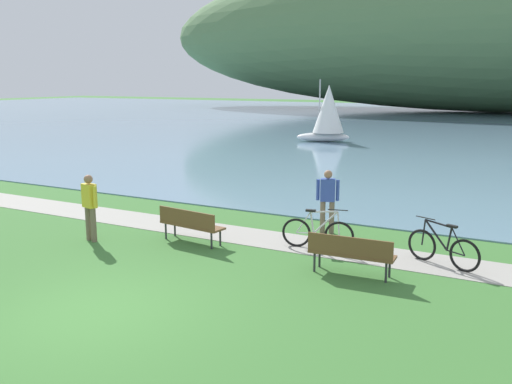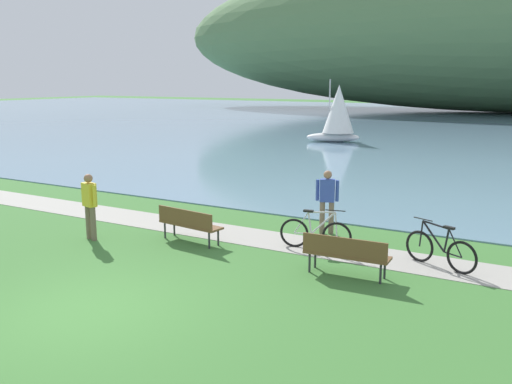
{
  "view_description": "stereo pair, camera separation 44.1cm",
  "coord_description": "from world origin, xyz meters",
  "px_view_note": "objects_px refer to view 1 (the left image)",
  "views": [
    {
      "loc": [
        6.78,
        -6.78,
        4.04
      ],
      "look_at": [
        -0.23,
        6.46,
        1.0
      ],
      "focal_mm": 38.91,
      "sensor_mm": 36.0,
      "label": 1
    },
    {
      "loc": [
        7.17,
        -6.57,
        4.04
      ],
      "look_at": [
        -0.23,
        6.46,
        1.0
      ],
      "focal_mm": 38.91,
      "sensor_mm": 36.0,
      "label": 2
    }
  ],
  "objects_px": {
    "bicycle_leaning_near_bench": "(443,248)",
    "bicycle_beside_path": "(318,233)",
    "park_bench_further_along": "(351,252)",
    "person_at_shoreline": "(328,197)",
    "sailboat_nearest_to_shore": "(328,113)",
    "person_on_the_grass": "(90,203)",
    "park_bench_near_camera": "(190,223)"
  },
  "relations": [
    {
      "from": "sailboat_nearest_to_shore",
      "to": "bicycle_beside_path",
      "type": "bearing_deg",
      "value": -69.84
    },
    {
      "from": "park_bench_further_along",
      "to": "sailboat_nearest_to_shore",
      "type": "relative_size",
      "value": 0.45
    },
    {
      "from": "bicycle_beside_path",
      "to": "person_on_the_grass",
      "type": "bearing_deg",
      "value": -158.84
    },
    {
      "from": "bicycle_leaning_near_bench",
      "to": "person_on_the_grass",
      "type": "height_order",
      "value": "person_on_the_grass"
    },
    {
      "from": "person_on_the_grass",
      "to": "bicycle_beside_path",
      "type": "bearing_deg",
      "value": 21.16
    },
    {
      "from": "bicycle_leaning_near_bench",
      "to": "bicycle_beside_path",
      "type": "bearing_deg",
      "value": -177.88
    },
    {
      "from": "person_at_shoreline",
      "to": "person_on_the_grass",
      "type": "distance_m",
      "value": 6.14
    },
    {
      "from": "bicycle_beside_path",
      "to": "person_at_shoreline",
      "type": "relative_size",
      "value": 1.02
    },
    {
      "from": "person_on_the_grass",
      "to": "bicycle_leaning_near_bench",
      "type": "bearing_deg",
      "value": 14.79
    },
    {
      "from": "park_bench_further_along",
      "to": "person_on_the_grass",
      "type": "height_order",
      "value": "person_on_the_grass"
    },
    {
      "from": "park_bench_further_along",
      "to": "person_at_shoreline",
      "type": "distance_m",
      "value": 3.32
    },
    {
      "from": "person_at_shoreline",
      "to": "park_bench_near_camera",
      "type": "bearing_deg",
      "value": -137.6
    },
    {
      "from": "bicycle_leaning_near_bench",
      "to": "park_bench_near_camera",
      "type": "bearing_deg",
      "value": -168.88
    },
    {
      "from": "park_bench_near_camera",
      "to": "bicycle_beside_path",
      "type": "relative_size",
      "value": 1.06
    },
    {
      "from": "park_bench_further_along",
      "to": "bicycle_leaning_near_bench",
      "type": "height_order",
      "value": "bicycle_leaning_near_bench"
    },
    {
      "from": "bicycle_leaning_near_bench",
      "to": "sailboat_nearest_to_shore",
      "type": "distance_m",
      "value": 24.76
    },
    {
      "from": "bicycle_beside_path",
      "to": "park_bench_further_along",
      "type": "bearing_deg",
      "value": -47.81
    },
    {
      "from": "park_bench_further_along",
      "to": "person_at_shoreline",
      "type": "height_order",
      "value": "person_at_shoreline"
    },
    {
      "from": "sailboat_nearest_to_shore",
      "to": "person_at_shoreline",
      "type": "bearing_deg",
      "value": -69.3
    },
    {
      "from": "person_at_shoreline",
      "to": "sailboat_nearest_to_shore",
      "type": "bearing_deg",
      "value": 110.7
    },
    {
      "from": "park_bench_further_along",
      "to": "person_at_shoreline",
      "type": "relative_size",
      "value": 1.06
    },
    {
      "from": "bicycle_leaning_near_bench",
      "to": "person_at_shoreline",
      "type": "relative_size",
      "value": 0.97
    },
    {
      "from": "bicycle_beside_path",
      "to": "person_on_the_grass",
      "type": "distance_m",
      "value": 5.77
    },
    {
      "from": "park_bench_near_camera",
      "to": "person_on_the_grass",
      "type": "relative_size",
      "value": 1.08
    },
    {
      "from": "park_bench_further_along",
      "to": "bicycle_beside_path",
      "type": "relative_size",
      "value": 1.04
    },
    {
      "from": "park_bench_near_camera",
      "to": "park_bench_further_along",
      "type": "distance_m",
      "value": 4.34
    },
    {
      "from": "bicycle_leaning_near_bench",
      "to": "sailboat_nearest_to_shore",
      "type": "xyz_separation_m",
      "value": [
        -11.05,
        22.1,
        1.54
      ]
    },
    {
      "from": "person_on_the_grass",
      "to": "sailboat_nearest_to_shore",
      "type": "distance_m",
      "value": 24.46
    },
    {
      "from": "bicycle_beside_path",
      "to": "sailboat_nearest_to_shore",
      "type": "xyz_separation_m",
      "value": [
        -8.15,
        22.21,
        1.54
      ]
    },
    {
      "from": "park_bench_near_camera",
      "to": "sailboat_nearest_to_shore",
      "type": "distance_m",
      "value": 23.86
    },
    {
      "from": "park_bench_further_along",
      "to": "bicycle_leaning_near_bench",
      "type": "xyz_separation_m",
      "value": [
        1.59,
        1.56,
        -0.12
      ]
    },
    {
      "from": "park_bench_near_camera",
      "to": "park_bench_further_along",
      "type": "height_order",
      "value": "same"
    }
  ]
}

